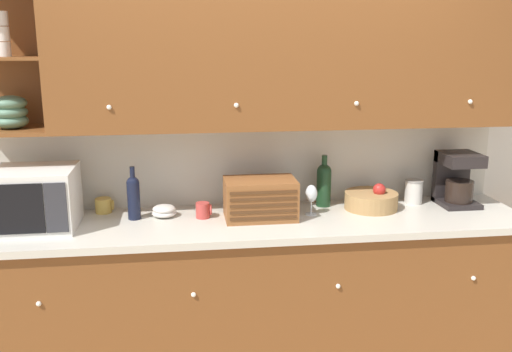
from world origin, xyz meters
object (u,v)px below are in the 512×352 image
(bowl_stack_on_counter, at_px, (164,211))
(fruit_basket, at_px, (371,200))
(mug_blue_second, at_px, (104,205))
(wine_glass, at_px, (311,195))
(second_wine_bottle, at_px, (133,196))
(coffee_maker, at_px, (457,178))
(microwave, at_px, (29,199))
(mug, at_px, (203,210))
(bread_box, at_px, (260,199))
(storage_canister, at_px, (414,192))
(wine_bottle, at_px, (324,183))

(bowl_stack_on_counter, bearing_deg, fruit_basket, -0.51)
(mug_blue_second, relative_size, wine_glass, 0.60)
(second_wine_bottle, distance_m, bowl_stack_on_counter, 0.20)
(coffee_maker, bearing_deg, second_wine_bottle, -178.91)
(microwave, height_order, coffee_maker, same)
(microwave, relative_size, coffee_maker, 1.50)
(second_wine_bottle, relative_size, mug, 3.36)
(wine_glass, height_order, fruit_basket, wine_glass)
(fruit_basket, bearing_deg, bowl_stack_on_counter, 179.49)
(mug_blue_second, height_order, bread_box, bread_box)
(bread_box, bearing_deg, microwave, -179.69)
(microwave, height_order, storage_canister, microwave)
(mug, xyz_separation_m, bread_box, (0.32, -0.05, 0.07))
(mug_blue_second, bearing_deg, wine_glass, -9.66)
(bread_box, bearing_deg, fruit_basket, 7.18)
(wine_bottle, bearing_deg, coffee_maker, -5.13)
(bowl_stack_on_counter, xyz_separation_m, mug, (0.22, -0.05, 0.01))
(mug, relative_size, coffee_maker, 0.28)
(mug_blue_second, height_order, wine_glass, wine_glass)
(storage_canister, bearing_deg, wine_bottle, 177.74)
(bowl_stack_on_counter, bearing_deg, coffee_maker, 0.57)
(wine_glass, distance_m, coffee_maker, 0.95)
(mug_blue_second, xyz_separation_m, mug, (0.58, -0.18, 0.00))
(mug_blue_second, height_order, second_wine_bottle, second_wine_bottle)
(bowl_stack_on_counter, xyz_separation_m, wine_glass, (0.85, -0.08, 0.09))
(bread_box, distance_m, coffee_maker, 1.25)
(microwave, bearing_deg, mug_blue_second, 33.30)
(mug, relative_size, wine_glass, 0.51)
(microwave, distance_m, bread_box, 1.26)
(wine_glass, bearing_deg, mug, 177.84)
(bread_box, bearing_deg, storage_canister, 9.58)
(wine_bottle, distance_m, fruit_basket, 0.30)
(microwave, relative_size, fruit_basket, 1.54)
(mug_blue_second, distance_m, second_wine_bottle, 0.26)
(bowl_stack_on_counter, relative_size, fruit_basket, 0.44)
(microwave, xyz_separation_m, wine_bottle, (1.68, 0.20, -0.02))
(mug, bearing_deg, storage_canister, 5.28)
(fruit_basket, bearing_deg, bread_box, -172.82)
(mug, bearing_deg, mug_blue_second, 162.58)
(microwave, height_order, bowl_stack_on_counter, microwave)
(bread_box, height_order, fruit_basket, bread_box)
(fruit_basket, xyz_separation_m, coffee_maker, (0.55, 0.03, 0.11))
(wine_glass, xyz_separation_m, wine_bottle, (0.12, 0.17, 0.02))
(wine_bottle, xyz_separation_m, coffee_maker, (0.82, -0.07, 0.02))
(mug, relative_size, storage_canister, 0.61)
(microwave, distance_m, second_wine_bottle, 0.55)
(second_wine_bottle, relative_size, bowl_stack_on_counter, 2.18)
(storage_canister, xyz_separation_m, coffee_maker, (0.25, -0.05, 0.09))
(bowl_stack_on_counter, distance_m, mug, 0.23)
(second_wine_bottle, bearing_deg, microwave, -171.04)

